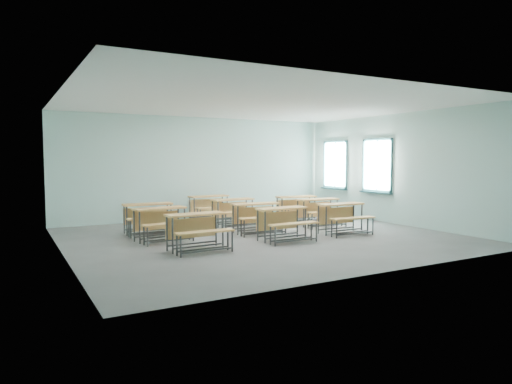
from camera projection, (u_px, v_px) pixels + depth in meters
room at (265, 171)px, 11.05m from camera, size 9.04×8.04×3.24m
desk_unit_r0c0 at (197, 226)px, 9.41m from camera, size 1.25×0.86×0.76m
desk_unit_r0c1 at (285, 219)px, 10.54m from camera, size 1.24×0.85×0.76m
desk_unit_r0c2 at (343, 214)px, 11.51m from camera, size 1.25×0.86×0.76m
desk_unit_r1c0 at (162, 219)px, 10.53m from camera, size 1.32×0.97×0.76m
desk_unit_r1c1 at (258, 213)px, 11.60m from camera, size 1.30×0.93×0.76m
desk_unit_r1c2 at (320, 208)px, 12.84m from camera, size 1.27×0.89×0.76m
desk_unit_r2c0 at (149, 214)px, 11.51m from camera, size 1.25×0.86×0.76m
desk_unit_r2c1 at (235, 208)px, 12.82m from camera, size 1.28×0.91×0.76m
desk_unit_r2c2 at (298, 205)px, 13.76m from camera, size 1.30×0.94×0.76m
desk_unit_r3c1 at (210, 204)px, 13.95m from camera, size 1.26×0.88×0.76m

